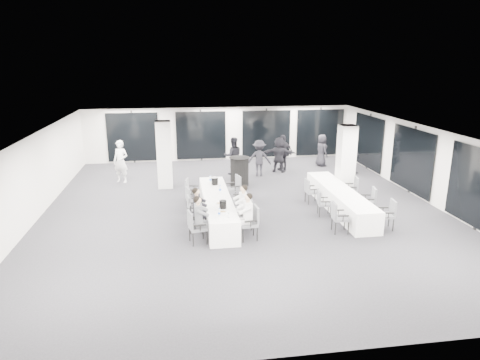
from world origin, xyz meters
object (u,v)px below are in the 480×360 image
object	(u,v)px
banquet_table_main	(217,207)
chair_main_left_far	(191,190)
chair_main_left_fourth	(192,198)
chair_main_right_second	(247,212)
standing_guest_f	(279,152)
standing_guest_h	(353,154)
chair_main_right_mid	(243,206)
standing_guest_b	(233,153)
chair_main_left_near	(195,225)
ice_bucket_far	(215,181)
chair_side_left_near	(338,215)
chair_side_right_far	(352,187)
banquet_table_side	(340,200)
chair_main_left_second	(194,217)
chair_main_left_mid	(193,208)
chair_side_right_near	(388,213)
standing_guest_c	(259,156)
chair_side_left_far	(310,190)
chair_side_left_mid	(322,202)
standing_guest_e	(322,148)
ice_bucket_near	(223,204)
chair_main_right_near	(251,220)
standing_guest_g	(121,159)
chair_main_right_far	(235,187)
chair_side_right_mid	(370,199)
cocktail_table	(240,171)
chair_main_right_fourth	(239,198)
standing_guest_d	(283,150)

from	to	relation	value
banquet_table_main	chair_main_left_far	distance (m)	1.79
chair_main_left_fourth	chair_main_right_second	bearing A→B (deg)	31.11
standing_guest_f	standing_guest_h	size ratio (longest dim) A/B	1.09
chair_main_right_mid	standing_guest_b	xyz separation A→B (m)	(0.46, 6.00, 0.50)
chair_main_left_near	standing_guest_h	bearing A→B (deg)	120.74
ice_bucket_far	chair_side_left_near	bearing A→B (deg)	-42.76
banquet_table_main	chair_side_right_far	xyz separation A→B (m)	(5.24, 1.04, 0.16)
banquet_table_side	chair_main_left_second	distance (m)	5.40
chair_main_left_mid	chair_main_right_second	xyz separation A→B (m)	(1.67, -0.70, 0.03)
chair_side_right_near	standing_guest_c	distance (m)	7.50
chair_main_left_mid	chair_main_left_near	bearing A→B (deg)	-5.44
chair_main_left_fourth	chair_main_left_far	world-z (taller)	chair_main_left_far
chair_main_right_second	chair_side_left_far	bearing A→B (deg)	-50.56
chair_main_left_second	standing_guest_h	size ratio (longest dim) A/B	0.49
chair_main_right_second	chair_main_left_near	bearing A→B (deg)	121.04
chair_main_right_second	chair_side_right_far	world-z (taller)	chair_main_right_second
chair_side_left_far	standing_guest_b	world-z (taller)	standing_guest_b
chair_side_left_mid	standing_guest_e	bearing A→B (deg)	169.53
chair_main_right_second	chair_side_right_near	xyz separation A→B (m)	(4.41, -0.72, -0.01)
standing_guest_c	ice_bucket_near	distance (m)	6.77
chair_main_right_near	standing_guest_f	world-z (taller)	standing_guest_f
banquet_table_side	standing_guest_g	world-z (taller)	standing_guest_g
chair_side_left_far	standing_guest_h	distance (m)	5.31
chair_main_right_far	chair_side_right_mid	xyz separation A→B (m)	(4.41, -2.16, -0.01)
chair_main_right_second	chair_side_left_mid	xyz separation A→B (m)	(2.75, 0.75, -0.05)
chair_main_right_near	standing_guest_b	size ratio (longest dim) A/B	0.52
ice_bucket_far	standing_guest_b	bearing A→B (deg)	73.53
chair_main_left_fourth	chair_side_left_mid	xyz separation A→B (m)	(4.41, -0.92, -0.03)
chair_main_right_far	chair_main_left_near	bearing A→B (deg)	141.66
chair_main_left_mid	chair_side_right_far	bearing A→B (deg)	97.88
chair_main_right_near	standing_guest_e	bearing A→B (deg)	-35.19
banquet_table_side	ice_bucket_far	xyz separation A→B (m)	(-4.36, 1.27, 0.51)
chair_main_left_second	standing_guest_h	bearing A→B (deg)	137.11
chair_main_right_near	banquet_table_main	bearing A→B (deg)	18.88
chair_main_left_mid	chair_main_left_far	size ratio (longest dim) A/B	0.98
ice_bucket_near	standing_guest_c	bearing A→B (deg)	69.57
cocktail_table	chair_main_right_fourth	size ratio (longest dim) A/B	1.39
chair_main_left_second	cocktail_table	bearing A→B (deg)	164.49
chair_main_left_fourth	ice_bucket_far	distance (m)	1.27
chair_side_right_far	ice_bucket_near	world-z (taller)	ice_bucket_near
chair_main_left_second	chair_main_left_near	bearing A→B (deg)	7.59
banquet_table_side	standing_guest_g	distance (m)	9.48
standing_guest_e	cocktail_table	bearing A→B (deg)	106.98
standing_guest_d	standing_guest_g	bearing A→B (deg)	-9.17
chair_main_right_near	chair_main_left_far	bearing A→B (deg)	20.90
standing_guest_c	standing_guest_f	distance (m)	1.21
cocktail_table	standing_guest_f	xyz separation A→B (m)	(2.19, 1.98, 0.34)
chair_main_left_mid	chair_side_left_near	world-z (taller)	chair_side_left_near
chair_side_right_near	chair_main_right_near	bearing A→B (deg)	99.82
chair_main_right_far	chair_side_left_near	size ratio (longest dim) A/B	1.02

